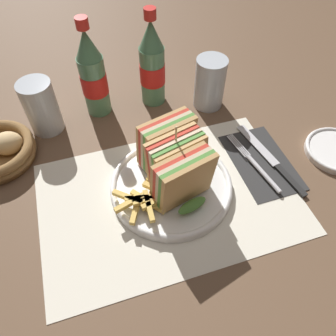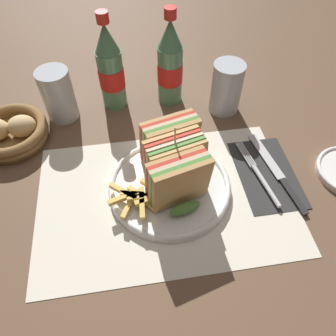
# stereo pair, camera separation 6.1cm
# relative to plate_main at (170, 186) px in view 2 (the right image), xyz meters

# --- Properties ---
(ground_plane) EXTENTS (4.00, 4.00, 0.00)m
(ground_plane) POSITION_rel_plate_main_xyz_m (-0.01, 0.03, -0.01)
(ground_plane) COLOR brown
(placemat) EXTENTS (0.48, 0.32, 0.00)m
(placemat) POSITION_rel_plate_main_xyz_m (-0.01, -0.02, -0.01)
(placemat) COLOR silver
(placemat) RESTS_ON ground_plane
(plate_main) EXTENTS (0.23, 0.23, 0.02)m
(plate_main) POSITION_rel_plate_main_xyz_m (0.00, 0.00, 0.00)
(plate_main) COLOR white
(plate_main) RESTS_ON ground_plane
(club_sandwich) EXTENTS (0.12, 0.18, 0.14)m
(club_sandwich) POSITION_rel_plate_main_xyz_m (0.01, 0.01, 0.06)
(club_sandwich) COLOR tan
(club_sandwich) RESTS_ON plate_main
(fries_pile) EXTENTS (0.11, 0.09, 0.02)m
(fries_pile) POSITION_rel_plate_main_xyz_m (-0.05, -0.03, 0.02)
(fries_pile) COLOR #E0B756
(fries_pile) RESTS_ON plate_main
(napkin) EXTENTS (0.11, 0.18, 0.00)m
(napkin) POSITION_rel_plate_main_xyz_m (0.20, 0.01, -0.01)
(napkin) COLOR #2D2D2D
(napkin) RESTS_ON ground_plane
(fork) EXTENTS (0.04, 0.17, 0.01)m
(fork) POSITION_rel_plate_main_xyz_m (0.18, -0.01, -0.00)
(fork) COLOR silver
(fork) RESTS_ON napkin
(knife) EXTENTS (0.05, 0.21, 0.00)m
(knife) POSITION_rel_plate_main_xyz_m (0.22, 0.00, -0.00)
(knife) COLOR black
(knife) RESTS_ON napkin
(coke_bottle_near) EXTENTS (0.06, 0.06, 0.22)m
(coke_bottle_near) POSITION_rel_plate_main_xyz_m (-0.09, 0.27, 0.09)
(coke_bottle_near) COLOR #4C7F5B
(coke_bottle_near) RESTS_ON ground_plane
(coke_bottle_far) EXTENTS (0.06, 0.06, 0.22)m
(coke_bottle_far) POSITION_rel_plate_main_xyz_m (0.04, 0.27, 0.09)
(coke_bottle_far) COLOR #4C7F5B
(coke_bottle_far) RESTS_ON ground_plane
(glass_near) EXTENTS (0.07, 0.07, 0.12)m
(glass_near) POSITION_rel_plate_main_xyz_m (0.16, 0.21, 0.05)
(glass_near) COLOR silver
(glass_near) RESTS_ON ground_plane
(glass_far) EXTENTS (0.07, 0.07, 0.12)m
(glass_far) POSITION_rel_plate_main_xyz_m (-0.21, 0.25, 0.05)
(glass_far) COLOR silver
(glass_far) RESTS_ON ground_plane
(bread_basket) EXTENTS (0.16, 0.16, 0.06)m
(bread_basket) POSITION_rel_plate_main_xyz_m (-0.32, 0.18, 0.01)
(bread_basket) COLOR olive
(bread_basket) RESTS_ON ground_plane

